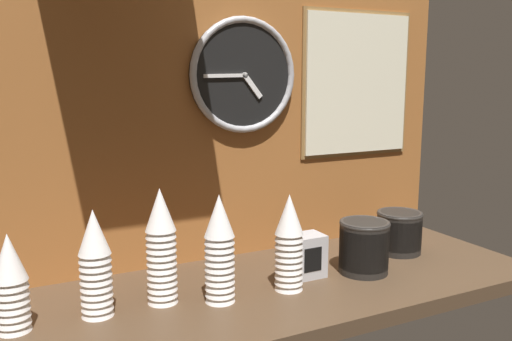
{
  "coord_description": "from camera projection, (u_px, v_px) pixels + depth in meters",
  "views": [
    {
      "loc": [
        -0.6,
        -1.2,
        0.54
      ],
      "look_at": [
        0.03,
        0.04,
        0.3
      ],
      "focal_mm": 38.0,
      "sensor_mm": 36.0,
      "label": 1
    }
  ],
  "objects": [
    {
      "name": "cup_stack_center_right",
      "position": [
        289.0,
        242.0,
        1.37
      ],
      "size": [
        0.07,
        0.07,
        0.25
      ],
      "color": "white",
      "rests_on": "ground_plane"
    },
    {
      "name": "napkin_dispenser",
      "position": [
        305.0,
        255.0,
        1.47
      ],
      "size": [
        0.1,
        0.08,
        0.12
      ],
      "color": "#B7B7BC",
      "rests_on": "ground_plane"
    },
    {
      "name": "ground_plane",
      "position": [
        253.0,
        294.0,
        1.42
      ],
      "size": [
        1.6,
        0.56,
        0.04
      ],
      "primitive_type": "cube",
      "color": "#4C3826"
    },
    {
      "name": "bowl_stack_far_right",
      "position": [
        399.0,
        231.0,
        1.67
      ],
      "size": [
        0.14,
        0.14,
        0.13
      ],
      "color": "black",
      "rests_on": "ground_plane"
    },
    {
      "name": "menu_board",
      "position": [
        357.0,
        84.0,
        1.76
      ],
      "size": [
        0.42,
        0.01,
        0.47
      ],
      "color": "olive"
    },
    {
      "name": "cup_stack_far_left",
      "position": [
        11.0,
        283.0,
        1.15
      ],
      "size": [
        0.07,
        0.07,
        0.22
      ],
      "color": "white",
      "rests_on": "ground_plane"
    },
    {
      "name": "cup_stack_center",
      "position": [
        220.0,
        249.0,
        1.3
      ],
      "size": [
        0.07,
        0.07,
        0.27
      ],
      "color": "white",
      "rests_on": "ground_plane"
    },
    {
      "name": "bowl_stack_right",
      "position": [
        364.0,
        246.0,
        1.5
      ],
      "size": [
        0.14,
        0.14,
        0.15
      ],
      "color": "black",
      "rests_on": "ground_plane"
    },
    {
      "name": "wall_clock",
      "position": [
        244.0,
        75.0,
        1.56
      ],
      "size": [
        0.33,
        0.03,
        0.33
      ],
      "color": "black"
    },
    {
      "name": "cup_stack_center_left",
      "position": [
        161.0,
        246.0,
        1.29
      ],
      "size": [
        0.07,
        0.07,
        0.28
      ],
      "color": "white",
      "rests_on": "ground_plane"
    },
    {
      "name": "wall_tiled_back",
      "position": [
        211.0,
        81.0,
        1.55
      ],
      "size": [
        1.6,
        0.03,
        1.05
      ],
      "color": "#A3602D",
      "rests_on": "ground_plane"
    },
    {
      "name": "cup_stack_left",
      "position": [
        95.0,
        263.0,
        1.22
      ],
      "size": [
        0.07,
        0.07,
        0.25
      ],
      "color": "white",
      "rests_on": "ground_plane"
    }
  ]
}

